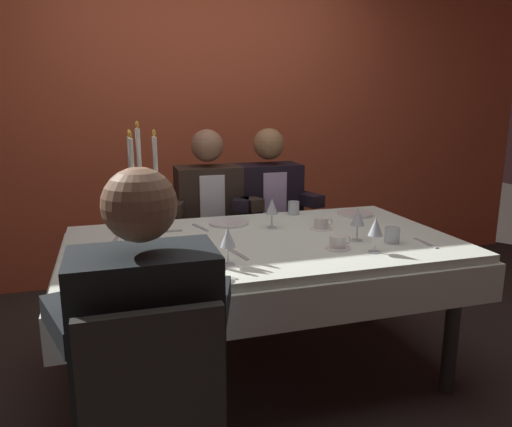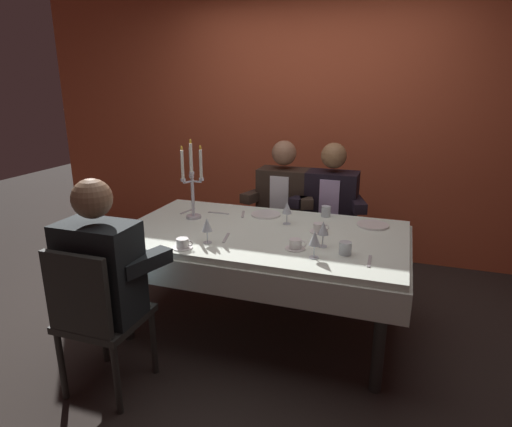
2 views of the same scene
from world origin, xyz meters
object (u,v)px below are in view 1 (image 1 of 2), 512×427
wine_glass_1 (228,239)px  seated_diner_0 (147,338)px  wine_glass_0 (272,207)px  coffee_cup_0 (338,243)px  candelabra (141,190)px  seated_diner_1 (208,206)px  coffee_cup_1 (321,224)px  seated_diner_2 (268,202)px  dinner_plate_0 (229,223)px  water_tumbler_0 (294,208)px  coffee_cup_2 (210,271)px  water_tumbler_1 (392,235)px  dining_table (262,262)px  wine_glass_3 (358,218)px  wine_glass_2 (376,228)px  dinner_plate_1 (355,214)px

wine_glass_1 → seated_diner_0: size_ratio=0.13×
wine_glass_0 → coffee_cup_0: 0.49m
candelabra → seated_diner_1: (0.48, 0.77, -0.27)m
coffee_cup_1 → seated_diner_2: seated_diner_2 is taller
dinner_plate_0 → water_tumbler_0: water_tumbler_0 is taller
coffee_cup_1 → coffee_cup_2: 0.92m
water_tumbler_0 → coffee_cup_2: (-0.71, -0.93, -0.01)m
water_tumbler_1 → seated_diner_2: size_ratio=0.06×
water_tumbler_0 → water_tumbler_1: water_tumbler_0 is taller
coffee_cup_0 → wine_glass_1: bearing=-171.7°
dining_table → wine_glass_0: wine_glass_0 is taller
seated_diner_0 → seated_diner_1: 1.85m
wine_glass_3 → water_tumbler_0: wine_glass_3 is taller
wine_glass_3 → coffee_cup_0: 0.19m
coffee_cup_1 → dinner_plate_0: bearing=151.6°
dinner_plate_0 → seated_diner_1: 0.54m
wine_glass_2 → seated_diner_0: 1.20m
wine_glass_0 → water_tumbler_0: wine_glass_0 is taller
water_tumbler_1 → seated_diner_1: 1.32m
dining_table → wine_glass_0: bearing=59.4°
coffee_cup_0 → dining_table: bearing=139.9°
wine_glass_3 → coffee_cup_0: (-0.15, -0.09, -0.09)m
coffee_cup_0 → seated_diner_1: (-0.39, 1.13, -0.03)m
wine_glass_1 → coffee_cup_0: bearing=8.3°
dining_table → wine_glass_2: wine_glass_2 is taller
wine_glass_0 → wine_glass_1: same height
wine_glass_2 → coffee_cup_2: 0.80m
candelabra → wine_glass_3: candelabra is taller
dinner_plate_0 → wine_glass_3: wine_glass_3 is taller
dinner_plate_1 → wine_glass_3: (-0.26, -0.51, 0.11)m
candelabra → coffee_cup_2: size_ratio=4.43×
candelabra → dinner_plate_1: size_ratio=2.66×
wine_glass_2 → seated_diner_1: bearing=112.9°
candelabra → seated_diner_1: bearing=58.3°
candelabra → dinner_plate_0: size_ratio=2.63×
coffee_cup_0 → coffee_cup_2: bearing=-162.3°
wine_glass_1 → water_tumbler_1: bearing=6.1°
candelabra → wine_glass_0: (0.69, 0.09, -0.15)m
seated_diner_0 → seated_diner_2: size_ratio=1.00×
candelabra → coffee_cup_1: size_ratio=4.43×
dinner_plate_1 → wine_glass_0: wine_glass_0 is taller
dining_table → dinner_plate_0: dinner_plate_0 is taller
dinner_plate_1 → coffee_cup_1: coffee_cup_1 is taller
wine_glass_1 → wine_glass_3: 0.72m
dining_table → wine_glass_3: 0.52m
dinner_plate_1 → seated_diner_0: size_ratio=0.18×
candelabra → water_tumbler_0: bearing=21.1°
seated_diner_0 → dining_table: bearing=54.3°
dinner_plate_1 → coffee_cup_0: bearing=-124.4°
coffee_cup_2 → seated_diner_1: 1.37m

